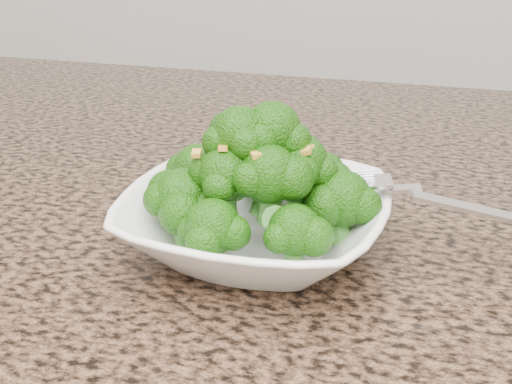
% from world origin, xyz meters
% --- Properties ---
extents(granite_counter, '(1.64, 1.04, 0.03)m').
position_xyz_m(granite_counter, '(0.00, 0.30, 0.89)').
color(granite_counter, brown).
rests_on(granite_counter, cabinet).
extents(bowl, '(0.21, 0.21, 0.05)m').
position_xyz_m(bowl, '(0.14, 0.24, 0.92)').
color(bowl, white).
rests_on(bowl, granite_counter).
extents(broccoli_pile, '(0.18, 0.18, 0.08)m').
position_xyz_m(broccoli_pile, '(0.14, 0.24, 0.99)').
color(broccoli_pile, '#1E5F0A').
rests_on(broccoli_pile, bowl).
extents(garlic_topping, '(0.11, 0.11, 0.01)m').
position_xyz_m(garlic_topping, '(0.14, 0.24, 1.03)').
color(garlic_topping, gold).
rests_on(garlic_topping, broccoli_pile).
extents(fork, '(0.20, 0.07, 0.01)m').
position_xyz_m(fork, '(0.25, 0.27, 0.96)').
color(fork, silver).
rests_on(fork, bowl).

